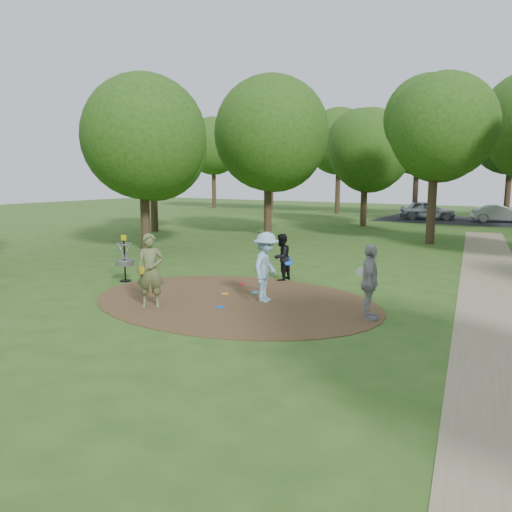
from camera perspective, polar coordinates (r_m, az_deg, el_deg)
The scene contains 16 objects.
ground at distance 13.95m, azimuth -2.58°, elevation -5.14°, with size 100.00×100.00×0.00m, color #2D5119.
dirt_clearing at distance 13.95m, azimuth -2.58°, elevation -5.10°, with size 8.40×8.40×0.02m, color #47301C.
footpath at distance 13.69m, azimuth 26.01°, elevation -6.34°, with size 2.00×40.00×0.01m, color #8C7A5B.
parking_lot at distance 41.72m, azimuth 23.64°, elevation 3.68°, with size 14.00×8.00×0.01m, color black.
player_observer_with_disc at distance 13.39m, azimuth -11.98°, elevation -1.64°, with size 0.85×0.81×1.96m.
player_throwing_with_disc at distance 13.67m, azimuth 1.16°, elevation -1.28°, with size 1.28×1.36×1.93m.
player_walking_with_disc at distance 16.50m, azimuth 2.91°, elevation -0.14°, with size 0.68×0.78×1.56m.
player_waiting_with_disc at distance 12.25m, azimuth 12.86°, elevation -2.94°, with size 0.79×1.17×1.85m.
disc_ground_cyan at distance 14.77m, azimuth -0.17°, elevation -4.21°, with size 0.22×0.22×0.02m, color #19B3CC.
disc_ground_blue at distance 13.21m, azimuth -4.12°, elevation -5.84°, with size 0.22×0.22×0.02m, color blue.
disc_ground_red at distance 15.89m, azimuth -1.59°, elevation -3.25°, with size 0.22×0.22×0.02m, color red.
car_left at distance 42.06m, azimuth 18.97°, elevation 4.99°, with size 1.73×4.29×1.46m, color #B2B4BB.
car_right at distance 41.43m, azimuth 26.07°, elevation 4.38°, with size 1.36×3.91×1.29m, color #9B9CA2.
disc_ground_orange at distance 14.67m, azimuth -3.56°, elevation -4.32°, with size 0.22×0.22×0.02m, color orange.
disc_golf_basket at distance 16.87m, azimuth -14.81°, elevation 0.10°, with size 0.63×0.63×1.54m.
tree_ring at distance 22.74m, azimuth 17.37°, elevation 13.46°, with size 37.25×45.63×9.59m.
Camera 1 is at (7.56, -11.21, 3.45)m, focal length 35.00 mm.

